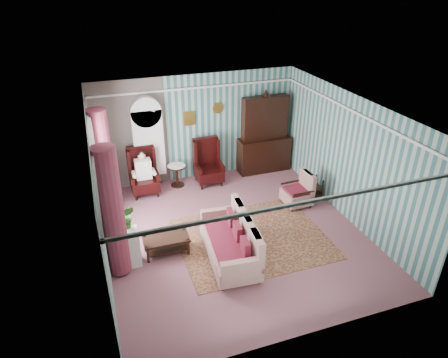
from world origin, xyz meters
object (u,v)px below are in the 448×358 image
object	(u,v)px
bookcase	(149,148)
wingback_right	(208,163)
floral_armchair	(297,187)
dresser_hutch	(265,132)
wingback_left	(144,172)
sofa	(229,238)
plant_stand	(126,248)
coffee_table	(167,245)
seated_woman	(144,173)
round_side_table	(177,176)
nest_table	(312,187)

from	to	relation	value
bookcase	wingback_right	size ratio (longest dim) A/B	1.79
wingback_right	floral_armchair	distance (m)	2.50
dresser_hutch	wingback_right	size ratio (longest dim) A/B	1.89
bookcase	wingback_left	size ratio (longest dim) A/B	1.79
bookcase	sofa	size ratio (longest dim) A/B	1.16
bookcase	wingback_right	distance (m)	1.63
wingback_right	plant_stand	size ratio (longest dim) A/B	1.56
floral_armchair	coffee_table	bearing A→B (deg)	101.72
wingback_left	seated_woman	distance (m)	0.04
round_side_table	plant_stand	distance (m)	3.36
wingback_left	wingback_right	size ratio (longest dim) A/B	1.00
wingback_right	wingback_left	bearing A→B (deg)	180.00
dresser_hutch	nest_table	xyz separation A→B (m)	(0.57, -1.82, -0.91)
dresser_hutch	coffee_table	world-z (taller)	dresser_hutch
sofa	coffee_table	bearing A→B (deg)	68.47
dresser_hutch	wingback_right	xyz separation A→B (m)	(-1.75, -0.27, -0.55)
bookcase	sofa	world-z (taller)	bookcase
bookcase	nest_table	distance (m)	4.37
plant_stand	sofa	distance (m)	2.06
dresser_hutch	round_side_table	world-z (taller)	dresser_hutch
wingback_right	round_side_table	size ratio (longest dim) A/B	2.08
bookcase	seated_woman	size ratio (longest dim) A/B	1.90
nest_table	floral_armchair	xyz separation A→B (m)	(-0.57, -0.23, 0.22)
bookcase	wingback_left	bearing A→B (deg)	-122.66
seated_woman	floral_armchair	xyz separation A→B (m)	(3.50, -1.78, -0.10)
bookcase	coffee_table	size ratio (longest dim) A/B	2.37
dresser_hutch	floral_armchair	xyz separation A→B (m)	(0.00, -2.05, -0.69)
seated_woman	floral_armchair	bearing A→B (deg)	-27.01
dresser_hutch	plant_stand	distance (m)	5.31
wingback_right	coffee_table	xyz separation A→B (m)	(-1.72, -2.64, -0.43)
plant_stand	floral_armchair	distance (m)	4.41
bookcase	seated_woman	bearing A→B (deg)	-122.66
bookcase	dresser_hutch	bearing A→B (deg)	-2.11
wingback_right	floral_armchair	xyz separation A→B (m)	(1.75, -1.78, -0.14)
seated_woman	plant_stand	bearing A→B (deg)	-106.22
wingback_right	dresser_hutch	bearing A→B (deg)	8.77
wingback_left	floral_armchair	bearing A→B (deg)	-27.01
dresser_hutch	floral_armchair	world-z (taller)	dresser_hutch
wingback_right	sofa	world-z (taller)	wingback_right
round_side_table	floral_armchair	xyz separation A→B (m)	(2.60, -1.93, 0.19)
bookcase	plant_stand	bearing A→B (deg)	-108.49
wingback_left	plant_stand	size ratio (longest dim) A/B	1.56
nest_table	plant_stand	bearing A→B (deg)	-166.16
wingback_right	seated_woman	size ratio (longest dim) A/B	1.06
sofa	round_side_table	bearing A→B (deg)	9.92
round_side_table	nest_table	size ratio (longest dim) A/B	1.11
bookcase	coffee_table	distance (m)	3.18
dresser_hutch	wingback_left	xyz separation A→B (m)	(-3.50, -0.27, -0.55)
seated_woman	dresser_hutch	bearing A→B (deg)	4.41
round_side_table	nest_table	distance (m)	3.60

